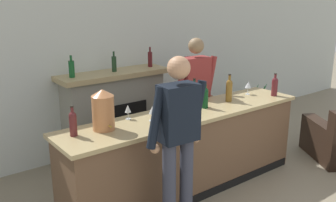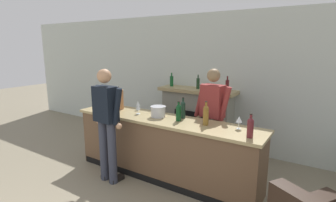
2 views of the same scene
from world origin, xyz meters
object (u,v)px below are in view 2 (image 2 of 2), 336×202
Objects in this scene: ice_bucket_steel at (158,111)px; wine_bottle_cabernet_heavy at (183,109)px; wine_glass_by_dispenser at (138,104)px; wine_glass_front_left at (138,107)px; person_bartender at (212,117)px; wine_glass_front_right at (239,120)px; wine_bottle_port_short at (206,114)px; wine_bottle_merlot_tall at (106,100)px; person_customer at (107,121)px; fireplace_stone at (197,118)px; wine_bottle_rose_blush at (250,127)px; copper_dispenser at (117,98)px; wine_bottle_riesling_slim at (179,112)px.

wine_bottle_cabernet_heavy is at bearing 21.17° from ice_bucket_steel.
wine_glass_front_left is at bearing -50.13° from wine_glass_by_dispenser.
wine_glass_front_right is (0.57, -0.42, 0.14)m from person_bartender.
wine_bottle_port_short is 1.17× the size of wine_bottle_merlot_tall.
wine_glass_front_left is (-1.21, -0.04, -0.04)m from wine_bottle_port_short.
ice_bucket_steel is 1.29m from wine_glass_front_right.
person_customer reaches higher than wine_glass_front_right.
wine_glass_front_right is at bearing 21.65° from person_customer.
fireplace_stone is 5.29× the size of wine_bottle_rose_blush.
wine_glass_by_dispenser is (-1.84, 0.09, -0.02)m from wine_glass_front_right.
wine_bottle_riesling_slim is (1.31, -0.07, -0.07)m from copper_dispenser.
copper_dispenser is at bearing -4.14° from wine_bottle_merlot_tall.
wine_bottle_rose_blush is at bearing -40.44° from person_bartender.
wine_glass_by_dispenser is (-0.95, 0.20, -0.03)m from wine_bottle_riesling_slim.
copper_dispenser is at bearing -175.29° from wine_bottle_cabernet_heavy.
ice_bucket_steel is 1.53m from wine_bottle_rose_blush.
copper_dispenser is 1.25× the size of wine_bottle_cabernet_heavy.
person_bartender is at bearing 103.27° from wine_bottle_port_short.
wine_glass_front_left is at bearing -173.82° from ice_bucket_steel.
wine_glass_front_right is 1.10× the size of wine_glass_by_dispenser.
fireplace_stone reaches higher than copper_dispenser.
wine_bottle_merlot_tall is at bearing 136.24° from person_customer.
fireplace_stone is 1.23m from person_bartender.
wine_bottle_riesling_slim is at bearing -82.98° from wine_bottle_cabernet_heavy.
wine_glass_front_left is (0.18, -0.21, 0.00)m from wine_glass_by_dispenser.
wine_bottle_rose_blush is at bearing -14.73° from wine_bottle_port_short.
wine_glass_front_right is (1.29, 0.08, 0.04)m from ice_bucket_steel.
wine_glass_front_left is (-0.75, -0.19, -0.03)m from wine_bottle_cabernet_heavy.
person_customer is at bearing -102.16° from wine_glass_front_left.
wine_bottle_cabernet_heavy is (-0.34, -0.36, 0.16)m from person_bartender.
person_bartender reaches higher than copper_dispenser.
wine_glass_front_right is at bearing 131.03° from wine_bottle_rose_blush.
fireplace_stone is 1.43m from wine_bottle_cabernet_heavy.
wine_bottle_cabernet_heavy is (-0.46, 0.15, -0.01)m from wine_bottle_port_short.
wine_glass_front_left reaches higher than wine_glass_by_dispenser.
wine_bottle_merlot_tall is 1.63m from wine_bottle_riesling_slim.
person_bartender is 0.52m from wine_bottle_cabernet_heavy.
wine_glass_front_left is (0.54, -0.08, -0.09)m from copper_dispenser.
person_customer is 0.82m from ice_bucket_steel.
person_customer is 1.01× the size of person_bartender.
wine_glass_front_right reaches higher than ice_bucket_steel.
fireplace_stone is 6.53× the size of ice_bucket_steel.
wine_bottle_port_short is at bearing 3.40° from wine_bottle_riesling_slim.
wine_glass_by_dispenser is 0.27m from wine_glass_front_left.
fireplace_stone is at bearing 90.88° from ice_bucket_steel.
person_customer is 5.07× the size of wine_bottle_port_short.
wine_bottle_cabernet_heavy is (1.29, 0.11, -0.06)m from copper_dispenser.
person_customer is at bearing -138.57° from wine_bottle_cabernet_heavy.
wine_bottle_rose_blush is at bearing 12.60° from person_customer.
wine_bottle_port_short is at bearing 25.24° from person_customer.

